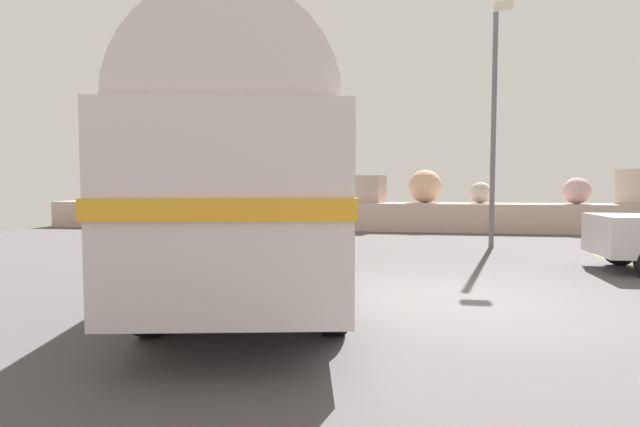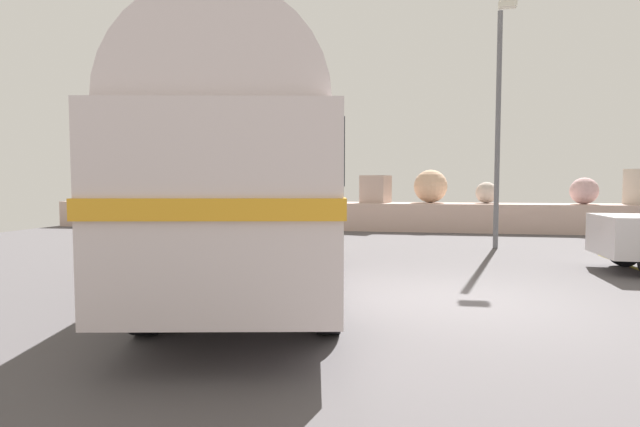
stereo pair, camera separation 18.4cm
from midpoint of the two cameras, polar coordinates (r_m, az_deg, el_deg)
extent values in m
cube|color=#4E4A4C|center=(8.11, 15.75, -9.80)|extent=(32.00, 26.00, 0.02)
cube|color=#C1A395|center=(19.71, 11.75, -0.39)|extent=(31.36, 1.80, 1.10)
sphere|color=#BA979E|center=(23.43, -21.57, 2.26)|extent=(0.71, 0.71, 0.71)
sphere|color=#BCAEA2|center=(21.75, -18.12, 2.62)|extent=(0.99, 0.99, 0.99)
cube|color=#CD9A8C|center=(20.91, -9.69, 2.79)|extent=(1.40, 1.42, 1.05)
cube|color=#BFA49B|center=(20.04, -2.30, 2.54)|extent=(1.03, 1.09, 0.86)
cube|color=tan|center=(19.79, 5.68, 2.86)|extent=(1.26, 1.33, 1.10)
sphere|color=tan|center=(20.14, 11.95, 3.14)|extent=(1.33, 1.33, 1.33)
sphere|color=#BFAEA1|center=(20.22, 18.03, 2.34)|extent=(0.83, 0.83, 0.83)
sphere|color=#C69B9B|center=(20.74, 27.62, 2.37)|extent=(0.99, 0.99, 0.99)
cube|color=#BAAE9F|center=(21.73, 33.18, 2.65)|extent=(1.62, 1.68, 1.31)
cube|color=gold|center=(12.54, 32.65, -5.47)|extent=(0.12, 4.40, 0.01)
cylinder|color=black|center=(11.36, -11.66, -3.44)|extent=(0.45, 1.00, 0.96)
cylinder|color=black|center=(11.19, -0.44, -3.48)|extent=(0.45, 1.00, 0.96)
cylinder|color=black|center=(6.36, -19.85, -9.03)|extent=(0.45, 1.00, 0.96)
cylinder|color=black|center=(6.06, 0.72, -9.44)|extent=(0.45, 1.00, 0.96)
cube|color=silver|center=(8.55, -7.45, 1.57)|extent=(3.92, 8.70, 2.10)
cylinder|color=silver|center=(8.58, -7.51, 8.60)|extent=(3.66, 8.33, 2.20)
cube|color=gold|center=(8.55, -7.46, 1.92)|extent=(3.99, 8.79, 0.20)
cube|color=black|center=(8.55, -7.48, 5.44)|extent=(3.90, 8.38, 0.64)
cube|color=silver|center=(12.85, -5.54, -1.68)|extent=(2.27, 0.58, 0.28)
cylinder|color=black|center=(12.86, 31.28, -3.84)|extent=(0.62, 0.22, 0.62)
cylinder|color=#5B5B60|center=(14.82, 19.30, 9.00)|extent=(0.14, 0.14, 6.66)
cube|color=beige|center=(14.74, 20.33, 21.88)|extent=(0.44, 0.24, 0.18)
camera|label=1|loc=(0.09, -90.56, -0.03)|focal=27.34mm
camera|label=2|loc=(0.09, 89.44, 0.03)|focal=27.34mm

